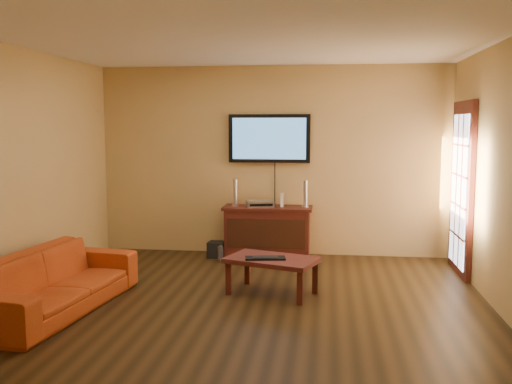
% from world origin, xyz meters
% --- Properties ---
extents(ground_plane, '(5.00, 5.00, 0.00)m').
position_xyz_m(ground_plane, '(0.00, 0.00, 0.00)').
color(ground_plane, black).
rests_on(ground_plane, ground).
extents(room_walls, '(5.00, 5.00, 5.00)m').
position_xyz_m(room_walls, '(0.00, 0.62, 1.69)').
color(room_walls, tan).
rests_on(room_walls, ground).
extents(french_door, '(0.07, 1.02, 2.22)m').
position_xyz_m(french_door, '(2.46, 1.70, 1.05)').
color(french_door, '#40140E').
rests_on(french_door, ground).
extents(media_console, '(1.25, 0.48, 0.72)m').
position_xyz_m(media_console, '(-0.04, 2.25, 0.36)').
color(media_console, '#40140E').
rests_on(media_console, ground).
extents(television, '(1.16, 0.08, 0.69)m').
position_xyz_m(television, '(-0.04, 2.45, 1.67)').
color(television, black).
rests_on(television, ground).
extents(coffee_table, '(1.10, 0.86, 0.41)m').
position_xyz_m(coffee_table, '(0.20, 0.49, 0.35)').
color(coffee_table, '#40140E').
rests_on(coffee_table, ground).
extents(sofa, '(0.85, 2.13, 0.81)m').
position_xyz_m(sofa, '(-1.91, -0.35, 0.41)').
color(sofa, '#AC3E13').
rests_on(sofa, ground).
extents(speaker_left, '(0.10, 0.10, 0.38)m').
position_xyz_m(speaker_left, '(-0.50, 2.27, 0.90)').
color(speaker_left, silver).
rests_on(speaker_left, media_console).
extents(speaker_right, '(0.10, 0.10, 0.37)m').
position_xyz_m(speaker_right, '(0.49, 2.27, 0.89)').
color(speaker_right, silver).
rests_on(speaker_right, media_console).
extents(av_receiver, '(0.43, 0.35, 0.08)m').
position_xyz_m(av_receiver, '(-0.14, 2.22, 0.76)').
color(av_receiver, silver).
rests_on(av_receiver, media_console).
extents(game_console, '(0.04, 0.14, 0.19)m').
position_xyz_m(game_console, '(0.16, 2.29, 0.82)').
color(game_console, white).
rests_on(game_console, media_console).
extents(subwoofer, '(0.24, 0.24, 0.22)m').
position_xyz_m(subwoofer, '(-0.76, 2.14, 0.11)').
color(subwoofer, black).
rests_on(subwoofer, ground).
extents(bottle, '(0.08, 0.08, 0.23)m').
position_xyz_m(bottle, '(-0.66, 1.92, 0.11)').
color(bottle, white).
rests_on(bottle, ground).
extents(keyboard, '(0.46, 0.23, 0.03)m').
position_xyz_m(keyboard, '(0.13, 0.42, 0.42)').
color(keyboard, black).
rests_on(keyboard, coffee_table).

